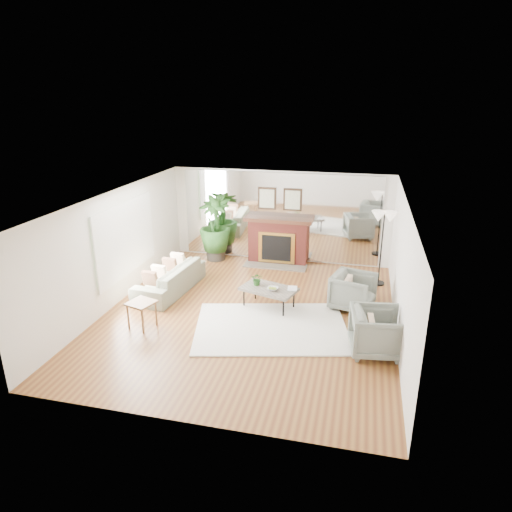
% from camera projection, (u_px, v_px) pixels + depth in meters
% --- Properties ---
extents(ground, '(7.00, 7.00, 0.00)m').
position_uv_depth(ground, '(249.00, 314.00, 9.71)').
color(ground, brown).
rests_on(ground, ground).
extents(wall_left, '(0.02, 7.00, 2.50)m').
position_uv_depth(wall_left, '(116.00, 248.00, 9.94)').
color(wall_left, silver).
rests_on(wall_left, ground).
extents(wall_right, '(0.02, 7.00, 2.50)m').
position_uv_depth(wall_right, '(401.00, 271.00, 8.64)').
color(wall_right, silver).
rests_on(wall_right, ground).
extents(wall_back, '(6.00, 0.02, 2.50)m').
position_uv_depth(wall_back, '(280.00, 217.00, 12.48)').
color(wall_back, silver).
rests_on(wall_back, ground).
extents(mirror_panel, '(5.40, 0.04, 2.40)m').
position_uv_depth(mirror_panel, '(280.00, 217.00, 12.47)').
color(mirror_panel, silver).
rests_on(mirror_panel, wall_back).
extents(window_panel, '(0.04, 2.40, 1.50)m').
position_uv_depth(window_panel, '(126.00, 238.00, 10.26)').
color(window_panel, '#B2E09E').
rests_on(window_panel, wall_left).
extents(fireplace, '(1.85, 0.83, 2.05)m').
position_uv_depth(fireplace, '(278.00, 240.00, 12.47)').
color(fireplace, maroon).
rests_on(fireplace, ground).
extents(area_rug, '(3.41, 2.78, 0.03)m').
position_uv_depth(area_rug, '(271.00, 327.00, 9.12)').
color(area_rug, white).
rests_on(area_rug, ground).
extents(coffee_table, '(1.32, 1.00, 0.47)m').
position_uv_depth(coffee_table, '(269.00, 290.00, 9.86)').
color(coffee_table, '#6B6155').
rests_on(coffee_table, ground).
extents(sofa, '(1.05, 2.24, 0.63)m').
position_uv_depth(sofa, '(170.00, 278.00, 10.75)').
color(sofa, '#6D715A').
rests_on(sofa, ground).
extents(armchair_back, '(1.06, 1.04, 0.79)m').
position_uv_depth(armchair_back, '(353.00, 291.00, 9.86)').
color(armchair_back, gray).
rests_on(armchair_back, ground).
extents(armchair_front, '(1.02, 1.00, 0.83)m').
position_uv_depth(armchair_front, '(377.00, 332.00, 8.14)').
color(armchair_front, gray).
rests_on(armchair_front, ground).
extents(side_table, '(0.60, 0.60, 0.55)m').
position_uv_depth(side_table, '(141.00, 306.00, 9.02)').
color(side_table, brown).
rests_on(side_table, ground).
extents(potted_ficus, '(1.01, 1.01, 1.83)m').
position_uv_depth(potted_ficus, '(215.00, 226.00, 12.60)').
color(potted_ficus, black).
rests_on(potted_ficus, ground).
extents(floor_lamp, '(0.60, 0.33, 1.83)m').
position_uv_depth(floor_lamp, '(384.00, 223.00, 10.72)').
color(floor_lamp, black).
rests_on(floor_lamp, ground).
extents(tabletop_plant, '(0.28, 0.25, 0.29)m').
position_uv_depth(tabletop_plant, '(257.00, 279.00, 9.94)').
color(tabletop_plant, '#2F5C22').
rests_on(tabletop_plant, coffee_table).
extents(fruit_bowl, '(0.25, 0.25, 0.06)m').
position_uv_depth(fruit_bowl, '(273.00, 289.00, 9.73)').
color(fruit_bowl, brown).
rests_on(fruit_bowl, coffee_table).
extents(book, '(0.23, 0.29, 0.02)m').
position_uv_depth(book, '(288.00, 288.00, 9.80)').
color(book, brown).
rests_on(book, coffee_table).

